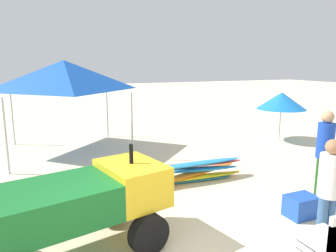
{
  "coord_description": "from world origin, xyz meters",
  "views": [
    {
      "loc": [
        -1.34,
        -2.98,
        2.68
      ],
      "look_at": [
        1.46,
        3.56,
        1.28
      ],
      "focal_mm": 33.91,
      "sensor_mm": 36.0,
      "label": 1
    }
  ],
  "objects_px": {
    "utility_cart": "(81,202)",
    "lifeguard_near_left": "(325,149)",
    "popup_canopy": "(64,75)",
    "cooler_box": "(301,206)",
    "beach_umbrella_left": "(281,101)",
    "surfboard_pile": "(194,171)",
    "lifeguard_near_center": "(329,187)"
  },
  "relations": [
    {
      "from": "surfboard_pile",
      "to": "lifeguard_near_center",
      "type": "height_order",
      "value": "lifeguard_near_center"
    },
    {
      "from": "utility_cart",
      "to": "beach_umbrella_left",
      "type": "relative_size",
      "value": 1.6
    },
    {
      "from": "beach_umbrella_left",
      "to": "cooler_box",
      "type": "height_order",
      "value": "beach_umbrella_left"
    },
    {
      "from": "lifeguard_near_center",
      "to": "beach_umbrella_left",
      "type": "relative_size",
      "value": 0.95
    },
    {
      "from": "lifeguard_near_left",
      "to": "popup_canopy",
      "type": "bearing_deg",
      "value": 126.64
    },
    {
      "from": "popup_canopy",
      "to": "beach_umbrella_left",
      "type": "bearing_deg",
      "value": -12.1
    },
    {
      "from": "surfboard_pile",
      "to": "popup_canopy",
      "type": "distance_m",
      "value": 4.97
    },
    {
      "from": "beach_umbrella_left",
      "to": "lifeguard_near_left",
      "type": "bearing_deg",
      "value": -123.15
    },
    {
      "from": "lifeguard_near_center",
      "to": "popup_canopy",
      "type": "xyz_separation_m",
      "value": [
        -2.91,
        6.96,
        1.4
      ]
    },
    {
      "from": "lifeguard_near_left",
      "to": "popup_canopy",
      "type": "xyz_separation_m",
      "value": [
        -4.25,
        5.71,
        1.3
      ]
    },
    {
      "from": "surfboard_pile",
      "to": "beach_umbrella_left",
      "type": "height_order",
      "value": "beach_umbrella_left"
    },
    {
      "from": "lifeguard_near_center",
      "to": "beach_umbrella_left",
      "type": "distance_m",
      "value": 6.83
    },
    {
      "from": "utility_cart",
      "to": "lifeguard_near_left",
      "type": "height_order",
      "value": "lifeguard_near_left"
    },
    {
      "from": "lifeguard_near_left",
      "to": "utility_cart",
      "type": "bearing_deg",
      "value": -179.74
    },
    {
      "from": "utility_cart",
      "to": "cooler_box",
      "type": "bearing_deg",
      "value": -5.7
    },
    {
      "from": "beach_umbrella_left",
      "to": "utility_cart",
      "type": "bearing_deg",
      "value": -150.23
    },
    {
      "from": "popup_canopy",
      "to": "surfboard_pile",
      "type": "bearing_deg",
      "value": -57.76
    },
    {
      "from": "utility_cart",
      "to": "surfboard_pile",
      "type": "xyz_separation_m",
      "value": [
        2.8,
        1.93,
        -0.54
      ]
    },
    {
      "from": "lifeguard_near_left",
      "to": "beach_umbrella_left",
      "type": "height_order",
      "value": "lifeguard_near_left"
    },
    {
      "from": "popup_canopy",
      "to": "beach_umbrella_left",
      "type": "distance_m",
      "value": 7.22
    },
    {
      "from": "lifeguard_near_left",
      "to": "beach_umbrella_left",
      "type": "distance_m",
      "value": 5.05
    },
    {
      "from": "lifeguard_near_center",
      "to": "utility_cart",
      "type": "bearing_deg",
      "value": 159.74
    },
    {
      "from": "lifeguard_near_center",
      "to": "beach_umbrella_left",
      "type": "bearing_deg",
      "value": 53.2
    },
    {
      "from": "surfboard_pile",
      "to": "beach_umbrella_left",
      "type": "xyz_separation_m",
      "value": [
        4.6,
        2.31,
        1.19
      ]
    },
    {
      "from": "lifeguard_near_center",
      "to": "cooler_box",
      "type": "relative_size",
      "value": 3.07
    },
    {
      "from": "utility_cart",
      "to": "lifeguard_near_left",
      "type": "distance_m",
      "value": 4.66
    },
    {
      "from": "utility_cart",
      "to": "surfboard_pile",
      "type": "distance_m",
      "value": 3.44
    },
    {
      "from": "utility_cart",
      "to": "cooler_box",
      "type": "xyz_separation_m",
      "value": [
        3.73,
        -0.37,
        -0.59
      ]
    },
    {
      "from": "cooler_box",
      "to": "surfboard_pile",
      "type": "bearing_deg",
      "value": 112.0
    },
    {
      "from": "utility_cart",
      "to": "lifeguard_near_left",
      "type": "xyz_separation_m",
      "value": [
        4.65,
        0.02,
        0.26
      ]
    },
    {
      "from": "cooler_box",
      "to": "popup_canopy",
      "type": "bearing_deg",
      "value": 118.61
    },
    {
      "from": "cooler_box",
      "to": "utility_cart",
      "type": "bearing_deg",
      "value": 174.3
    }
  ]
}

